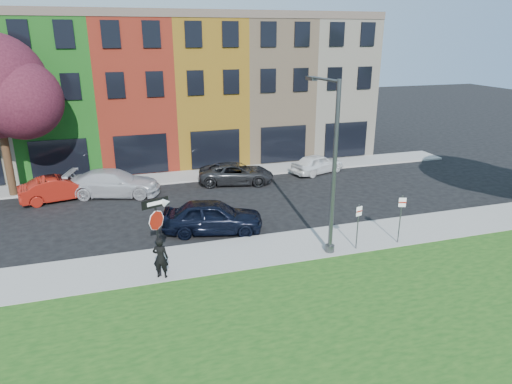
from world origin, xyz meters
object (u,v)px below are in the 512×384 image
object	(u,v)px
sedan_near	(213,216)
street_lamp	(331,169)
stop_sign	(156,222)
man	(161,258)

from	to	relation	value
sedan_near	street_lamp	world-z (taller)	street_lamp
stop_sign	street_lamp	xyz separation A→B (m)	(7.16, 0.20, 1.40)
stop_sign	man	size ratio (longest dim) A/B	1.94
street_lamp	man	bearing A→B (deg)	175.85
stop_sign	sedan_near	bearing A→B (deg)	32.51
man	sedan_near	world-z (taller)	man
stop_sign	street_lamp	bearing A→B (deg)	-18.28
sedan_near	street_lamp	xyz separation A→B (m)	(4.28, -3.55, 2.98)
sedan_near	stop_sign	bearing A→B (deg)	156.58
stop_sign	sedan_near	xyz separation A→B (m)	(2.89, 3.76, -1.58)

